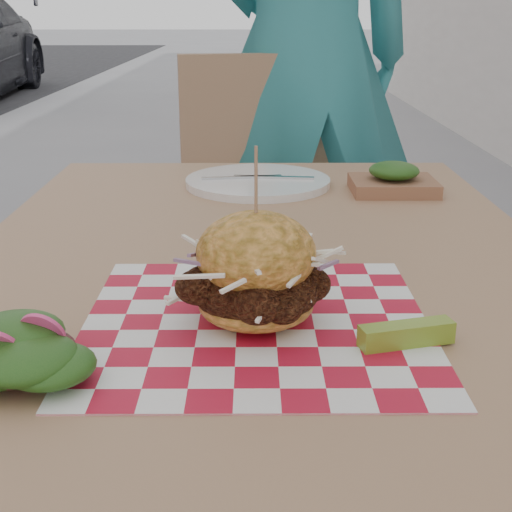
% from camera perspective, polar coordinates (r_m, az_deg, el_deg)
% --- Properties ---
extents(diner, '(0.77, 0.60, 1.88)m').
position_cam_1_polar(diner, '(2.10, 3.87, 15.80)').
color(diner, teal).
rests_on(diner, ground).
extents(patio_table, '(0.80, 1.20, 0.75)m').
position_cam_1_polar(patio_table, '(0.99, 0.32, -4.11)').
color(patio_table, tan).
rests_on(patio_table, ground).
extents(patio_chair, '(0.48, 0.49, 0.95)m').
position_cam_1_polar(patio_chair, '(1.95, -0.43, 4.00)').
color(patio_chair, tan).
rests_on(patio_chair, ground).
extents(paper_liner, '(0.36, 0.36, 0.00)m').
position_cam_1_polar(paper_liner, '(0.75, 0.00, -5.33)').
color(paper_liner, red).
rests_on(paper_liner, patio_table).
extents(sandwich, '(0.16, 0.16, 0.19)m').
position_cam_1_polar(sandwich, '(0.73, 0.00, -1.59)').
color(sandwich, '#EA9C42').
rests_on(sandwich, paper_liner).
extents(pickle_spear, '(0.10, 0.05, 0.02)m').
position_cam_1_polar(pickle_spear, '(0.71, 11.94, -6.13)').
color(pickle_spear, olive).
rests_on(pickle_spear, paper_liner).
extents(side_salad, '(0.14, 0.14, 0.05)m').
position_cam_1_polar(side_salad, '(0.68, -18.22, -8.08)').
color(side_salad, '#3F1419').
rests_on(side_salad, patio_table).
extents(place_setting, '(0.27, 0.27, 0.02)m').
position_cam_1_polar(place_setting, '(1.34, 0.15, 5.95)').
color(place_setting, white).
rests_on(place_setting, patio_table).
extents(kraft_tray, '(0.15, 0.12, 0.06)m').
position_cam_1_polar(kraft_tray, '(1.31, 10.94, 5.98)').
color(kraft_tray, '#8E5C40').
rests_on(kraft_tray, patio_table).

